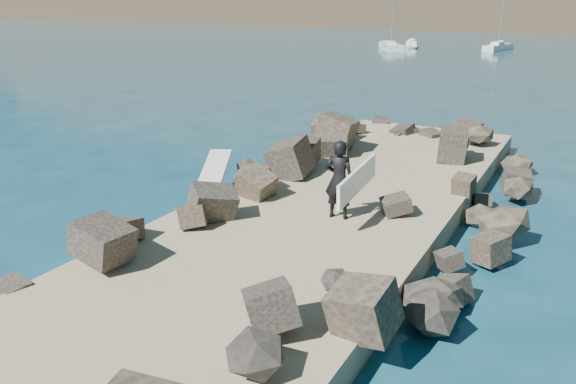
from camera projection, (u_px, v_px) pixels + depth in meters
ground at (308, 239)px, 13.50m from camera, size 800.00×800.00×0.00m
jetty at (265, 260)px, 11.74m from camera, size 6.00×26.00×0.60m
riprap_left at (172, 218)px, 13.41m from camera, size 2.60×22.00×1.00m
riprap_right at (408, 272)px, 10.77m from camera, size 2.60×22.00×1.00m
surfboard_resting at (214, 176)px, 14.84m from camera, size 1.56×2.43×0.08m
surfer_with_board at (342, 180)px, 12.87m from camera, size 0.89×2.31×1.86m
sailboat_a at (391, 46)px, 62.82m from camera, size 4.89×6.89×8.53m
sailboat_b at (498, 47)px, 61.69m from camera, size 2.47×5.86×7.04m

